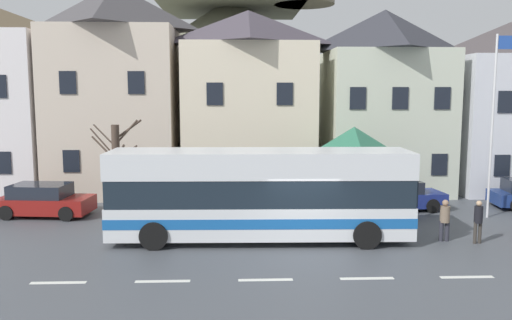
{
  "coord_description": "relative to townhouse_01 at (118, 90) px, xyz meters",
  "views": [
    {
      "loc": [
        -2.36,
        -16.92,
        5.45
      ],
      "look_at": [
        -1.5,
        5.06,
        2.62
      ],
      "focal_mm": 36.84,
      "sensor_mm": 36.0,
      "label": 1
    }
  ],
  "objects": [
    {
      "name": "public_bench",
      "position": [
        9.92,
        -3.97,
        -5.12
      ],
      "size": [
        1.68,
        0.48,
        0.87
      ],
      "color": "#473828",
      "rests_on": "ground_plane"
    },
    {
      "name": "transit_bus",
      "position": [
        7.33,
        -10.26,
        -3.91
      ],
      "size": [
        11.06,
        2.8,
        3.35
      ],
      "rotation": [
        0.0,
        0.0,
        -0.02
      ],
      "color": "silver",
      "rests_on": "ground_plane"
    },
    {
      "name": "townhouse_01",
      "position": [
        0.0,
        0.0,
        0.0
      ],
      "size": [
        6.55,
        6.71,
        11.19
      ],
      "color": "beige",
      "rests_on": "ground_plane"
    },
    {
      "name": "pedestrian_01",
      "position": [
        14.12,
        -10.67,
        -4.73
      ],
      "size": [
        0.38,
        0.35,
        1.55
      ],
      "color": "#2D2D38",
      "rests_on": "ground_plane"
    },
    {
      "name": "hilltop_castle",
      "position": [
        6.2,
        17.32,
        1.68
      ],
      "size": [
        41.65,
        41.65,
        22.22
      ],
      "color": "#6C6D58",
      "rests_on": "ground_plane"
    },
    {
      "name": "townhouse_04",
      "position": [
        21.58,
        -0.33,
        -0.95
      ],
      "size": [
        6.43,
        6.06,
        9.29
      ],
      "color": "silver",
      "rests_on": "ground_plane"
    },
    {
      "name": "pedestrian_00",
      "position": [
        15.21,
        -11.02,
        -4.67
      ],
      "size": [
        0.31,
        0.3,
        1.58
      ],
      "color": "#38332D",
      "rests_on": "ground_plane"
    },
    {
      "name": "bare_tree_00",
      "position": [
        1.46,
        -7.32,
        -3.38
      ],
      "size": [
        2.11,
        1.52,
        4.32
      ],
      "color": "#47382D",
      "rests_on": "ground_plane"
    },
    {
      "name": "ground_plane",
      "position": [
        8.8,
        -12.32,
        -5.63
      ],
      "size": [
        40.0,
        60.0,
        0.07
      ],
      "color": "#494D54"
    },
    {
      "name": "parked_car_01",
      "position": [
        -2.07,
        -6.04,
        -4.9
      ],
      "size": [
        4.19,
        2.31,
        1.43
      ],
      "rotation": [
        0.0,
        0.0,
        -0.11
      ],
      "color": "maroon",
      "rests_on": "ground_plane"
    },
    {
      "name": "bus_shelter",
      "position": [
        11.7,
        -6.2,
        -2.44
      ],
      "size": [
        3.6,
        3.6,
        3.95
      ],
      "color": "#473D33",
      "rests_on": "ground_plane"
    },
    {
      "name": "parked_car_00",
      "position": [
        13.79,
        -5.43,
        -4.92
      ],
      "size": [
        4.64,
        2.2,
        1.38
      ],
      "rotation": [
        0.0,
        0.0,
        0.1
      ],
      "color": "navy",
      "rests_on": "ground_plane"
    },
    {
      "name": "flagpole",
      "position": [
        17.55,
        -7.11,
        -1.07
      ],
      "size": [
        0.95,
        0.1,
        7.9
      ],
      "color": "silver",
      "rests_on": "ground_plane"
    },
    {
      "name": "townhouse_02",
      "position": [
        7.15,
        -0.71,
        -0.71
      ],
      "size": [
        6.86,
        5.28,
        9.78
      ],
      "color": "beige",
      "rests_on": "ground_plane"
    },
    {
      "name": "townhouse_03",
      "position": [
        14.62,
        -0.3,
        -0.64
      ],
      "size": [
        6.36,
        6.12,
        9.91
      ],
      "color": "beige",
      "rests_on": "ground_plane"
    }
  ]
}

